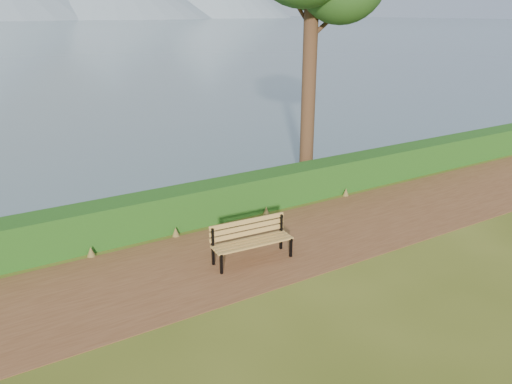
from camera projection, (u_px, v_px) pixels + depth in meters
ground at (256, 258)px, 11.46m from camera, size 140.00×140.00×0.00m
path at (249, 253)px, 11.70m from camera, size 40.00×3.40×0.01m
hedge at (205, 203)px, 13.38m from camera, size 32.00×0.85×1.00m
bench at (251, 238)px, 11.23m from camera, size 1.89×0.69×0.93m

